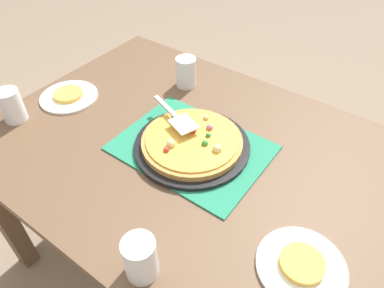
{
  "coord_description": "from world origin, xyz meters",
  "views": [
    {
      "loc": [
        -0.5,
        0.69,
        1.56
      ],
      "look_at": [
        0.0,
        0.0,
        0.77
      ],
      "focal_mm": 33.4,
      "sensor_mm": 36.0,
      "label": 1
    }
  ],
  "objects_px": {
    "plate_near_left": "(301,266)",
    "cup_far": "(186,72)",
    "served_slice_left": "(302,264)",
    "cup_near": "(140,258)",
    "pizza_server": "(176,116)",
    "pizza_pan": "(192,146)",
    "pizza": "(192,141)",
    "plate_far_right": "(69,97)",
    "served_slice_right": "(68,94)",
    "cup_corner": "(11,106)"
  },
  "relations": [
    {
      "from": "plate_near_left",
      "to": "cup_far",
      "type": "height_order",
      "value": "cup_far"
    },
    {
      "from": "served_slice_left",
      "to": "cup_near",
      "type": "distance_m",
      "value": 0.39
    },
    {
      "from": "cup_far",
      "to": "pizza_server",
      "type": "distance_m",
      "value": 0.3
    },
    {
      "from": "pizza_pan",
      "to": "pizza",
      "type": "distance_m",
      "value": 0.02
    },
    {
      "from": "pizza_pan",
      "to": "served_slice_left",
      "type": "bearing_deg",
      "value": 158.31
    },
    {
      "from": "pizza",
      "to": "plate_far_right",
      "type": "distance_m",
      "value": 0.56
    },
    {
      "from": "pizza_pan",
      "to": "cup_near",
      "type": "bearing_deg",
      "value": 110.6
    },
    {
      "from": "pizza",
      "to": "pizza_server",
      "type": "xyz_separation_m",
      "value": [
        0.09,
        -0.03,
        0.04
      ]
    },
    {
      "from": "plate_far_right",
      "to": "cup_far",
      "type": "bearing_deg",
      "value": -132.7
    },
    {
      "from": "served_slice_left",
      "to": "served_slice_right",
      "type": "xyz_separation_m",
      "value": [
        1.02,
        -0.13,
        0.0
      ]
    },
    {
      "from": "pizza_pan",
      "to": "cup_near",
      "type": "xyz_separation_m",
      "value": [
        -0.16,
        0.42,
        0.05
      ]
    },
    {
      "from": "plate_near_left",
      "to": "pizza_server",
      "type": "xyz_separation_m",
      "value": [
        0.55,
        -0.22,
        0.07
      ]
    },
    {
      "from": "plate_far_right",
      "to": "served_slice_right",
      "type": "distance_m",
      "value": 0.01
    },
    {
      "from": "served_slice_right",
      "to": "cup_corner",
      "type": "xyz_separation_m",
      "value": [
        0.05,
        0.2,
        0.04
      ]
    },
    {
      "from": "plate_near_left",
      "to": "cup_corner",
      "type": "bearing_deg",
      "value": 3.47
    },
    {
      "from": "pizza_server",
      "to": "cup_corner",
      "type": "bearing_deg",
      "value": 28.88
    },
    {
      "from": "plate_near_left",
      "to": "pizza_server",
      "type": "relative_size",
      "value": 0.95
    },
    {
      "from": "pizza_pan",
      "to": "cup_far",
      "type": "xyz_separation_m",
      "value": [
        0.24,
        -0.29,
        0.05
      ]
    },
    {
      "from": "plate_near_left",
      "to": "served_slice_right",
      "type": "xyz_separation_m",
      "value": [
        1.02,
        -0.13,
        0.01
      ]
    },
    {
      "from": "cup_near",
      "to": "cup_far",
      "type": "height_order",
      "value": "same"
    },
    {
      "from": "served_slice_right",
      "to": "pizza",
      "type": "bearing_deg",
      "value": -174.77
    },
    {
      "from": "pizza",
      "to": "served_slice_left",
      "type": "bearing_deg",
      "value": 158.28
    },
    {
      "from": "pizza",
      "to": "served_slice_left",
      "type": "relative_size",
      "value": 3.0
    },
    {
      "from": "plate_near_left",
      "to": "served_slice_left",
      "type": "height_order",
      "value": "served_slice_left"
    },
    {
      "from": "served_slice_left",
      "to": "pizza_pan",
      "type": "bearing_deg",
      "value": -21.69
    },
    {
      "from": "pizza_pan",
      "to": "plate_far_right",
      "type": "bearing_deg",
      "value": 5.21
    },
    {
      "from": "plate_far_right",
      "to": "served_slice_right",
      "type": "relative_size",
      "value": 2.0
    },
    {
      "from": "pizza",
      "to": "cup_near",
      "type": "bearing_deg",
      "value": 110.58
    },
    {
      "from": "pizza",
      "to": "plate_far_right",
      "type": "bearing_deg",
      "value": 5.23
    },
    {
      "from": "pizza_pan",
      "to": "served_slice_left",
      "type": "distance_m",
      "value": 0.5
    },
    {
      "from": "pizza_pan",
      "to": "plate_near_left",
      "type": "relative_size",
      "value": 1.73
    },
    {
      "from": "pizza",
      "to": "pizza_server",
      "type": "height_order",
      "value": "pizza_server"
    },
    {
      "from": "plate_near_left",
      "to": "served_slice_left",
      "type": "xyz_separation_m",
      "value": [
        0.0,
        0.0,
        0.01
      ]
    },
    {
      "from": "cup_corner",
      "to": "served_slice_right",
      "type": "bearing_deg",
      "value": -104.01
    },
    {
      "from": "pizza_pan",
      "to": "cup_far",
      "type": "height_order",
      "value": "cup_far"
    },
    {
      "from": "cup_corner",
      "to": "plate_near_left",
      "type": "bearing_deg",
      "value": -176.53
    },
    {
      "from": "pizza_pan",
      "to": "cup_corner",
      "type": "distance_m",
      "value": 0.66
    },
    {
      "from": "cup_far",
      "to": "pizza_server",
      "type": "relative_size",
      "value": 0.52
    },
    {
      "from": "plate_far_right",
      "to": "pizza_server",
      "type": "relative_size",
      "value": 0.95
    },
    {
      "from": "plate_far_right",
      "to": "cup_near",
      "type": "relative_size",
      "value": 1.83
    },
    {
      "from": "pizza",
      "to": "cup_corner",
      "type": "height_order",
      "value": "cup_corner"
    },
    {
      "from": "pizza_server",
      "to": "plate_far_right",
      "type": "bearing_deg",
      "value": 10.35
    },
    {
      "from": "served_slice_left",
      "to": "cup_near",
      "type": "relative_size",
      "value": 0.92
    },
    {
      "from": "plate_far_right",
      "to": "cup_far",
      "type": "height_order",
      "value": "cup_far"
    },
    {
      "from": "cup_near",
      "to": "cup_far",
      "type": "xyz_separation_m",
      "value": [
        0.4,
        -0.71,
        0.0
      ]
    },
    {
      "from": "served_slice_right",
      "to": "plate_near_left",
      "type": "bearing_deg",
      "value": 172.53
    },
    {
      "from": "served_slice_right",
      "to": "cup_near",
      "type": "relative_size",
      "value": 0.92
    },
    {
      "from": "cup_near",
      "to": "served_slice_left",
      "type": "bearing_deg",
      "value": -142.51
    },
    {
      "from": "plate_near_left",
      "to": "plate_far_right",
      "type": "xyz_separation_m",
      "value": [
        1.02,
        -0.13,
        0.0
      ]
    },
    {
      "from": "pizza_pan",
      "to": "served_slice_left",
      "type": "height_order",
      "value": "served_slice_left"
    }
  ]
}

